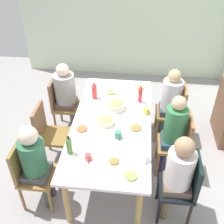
{
  "coord_description": "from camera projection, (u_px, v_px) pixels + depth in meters",
  "views": [
    {
      "loc": [
        2.73,
        0.3,
        2.97
      ],
      "look_at": [
        0.0,
        0.0,
        0.92
      ],
      "focal_mm": 44.19,
      "sensor_mm": 36.0,
      "label": 1
    }
  ],
  "objects": [
    {
      "name": "bottle_0",
      "position": [
        94.0,
        91.0,
        3.87
      ],
      "size": [
        0.07,
        0.07,
        0.24
      ],
      "color": "red",
      "rests_on": "dining_table"
    },
    {
      "name": "plate_0",
      "position": [
        140.0,
        89.0,
        4.13
      ],
      "size": [
        0.23,
        0.23,
        0.04
      ],
      "color": "silver",
      "rests_on": "dining_table"
    },
    {
      "name": "plate_4",
      "position": [
        136.0,
        128.0,
        3.39
      ],
      "size": [
        0.26,
        0.26,
        0.04
      ],
      "color": "silver",
      "rests_on": "dining_table"
    },
    {
      "name": "plate_3",
      "position": [
        114.0,
        162.0,
        2.94
      ],
      "size": [
        0.2,
        0.2,
        0.04
      ],
      "color": "silver",
      "rests_on": "dining_table"
    },
    {
      "name": "chair_1",
      "position": [
        30.0,
        171.0,
        3.19
      ],
      "size": [
        0.4,
        0.4,
        0.9
      ],
      "color": "olive",
      "rests_on": "ground_plane"
    },
    {
      "name": "person_5",
      "position": [
        170.0,
        99.0,
        4.05
      ],
      "size": [
        0.3,
        0.3,
        1.18
      ],
      "color": "#364639",
      "rests_on": "ground_plane"
    },
    {
      "name": "bowl_1",
      "position": [
        116.0,
        105.0,
        3.71
      ],
      "size": [
        0.24,
        0.24,
        0.11
      ],
      "color": "beige",
      "rests_on": "dining_table"
    },
    {
      "name": "cup_2",
      "position": [
        146.0,
        158.0,
        2.95
      ],
      "size": [
        0.11,
        0.07,
        0.09
      ],
      "color": "white",
      "rests_on": "dining_table"
    },
    {
      "name": "plate_2",
      "position": [
        82.0,
        129.0,
        3.37
      ],
      "size": [
        0.25,
        0.25,
        0.04
      ],
      "color": "silver",
      "rests_on": "dining_table"
    },
    {
      "name": "person_1",
      "position": [
        35.0,
        160.0,
        3.06
      ],
      "size": [
        0.3,
        0.3,
        1.18
      ],
      "color": "#453D44",
      "rests_on": "ground_plane"
    },
    {
      "name": "chair_4",
      "position": [
        48.0,
        132.0,
        3.75
      ],
      "size": [
        0.4,
        0.4,
        0.9
      ],
      "color": "olive",
      "rests_on": "ground_plane"
    },
    {
      "name": "person_2",
      "position": [
        66.0,
        92.0,
        4.18
      ],
      "size": [
        0.32,
        0.32,
        1.18
      ],
      "color": "brown",
      "rests_on": "ground_plane"
    },
    {
      "name": "person_3",
      "position": [
        173.0,
        129.0,
        3.48
      ],
      "size": [
        0.3,
        0.3,
        1.2
      ],
      "color": "#2F2F54",
      "rests_on": "ground_plane"
    },
    {
      "name": "plate_1",
      "position": [
        111.0,
        93.0,
        4.02
      ],
      "size": [
        0.23,
        0.23,
        0.04
      ],
      "color": "white",
      "rests_on": "dining_table"
    },
    {
      "name": "cup_1",
      "position": [
        146.0,
        111.0,
        3.63
      ],
      "size": [
        0.13,
        0.09,
        0.08
      ],
      "color": "#DBC44C",
      "rests_on": "dining_table"
    },
    {
      "name": "bottle_2",
      "position": [
        69.0,
        146.0,
        3.0
      ],
      "size": [
        0.06,
        0.06,
        0.24
      ],
      "color": "#477830",
      "rests_on": "dining_table"
    },
    {
      "name": "cup_3",
      "position": [
        88.0,
        157.0,
        2.97
      ],
      "size": [
        0.11,
        0.07,
        0.07
      ],
      "color": "#D4423E",
      "rests_on": "dining_table"
    },
    {
      "name": "chair_3",
      "position": [
        179.0,
        141.0,
        3.59
      ],
      "size": [
        0.4,
        0.4,
        0.9
      ],
      "color": "olive",
      "rests_on": "ground_plane"
    },
    {
      "name": "person_0",
      "position": [
        178.0,
        172.0,
        2.92
      ],
      "size": [
        0.3,
        0.3,
        1.18
      ],
      "color": "brown",
      "rests_on": "ground_plane"
    },
    {
      "name": "plate_5",
      "position": [
        131.0,
        177.0,
        2.78
      ],
      "size": [
        0.25,
        0.25,
        0.04
      ],
      "color": "silver",
      "rests_on": "dining_table"
    },
    {
      "name": "bowl_0",
      "position": [
        106.0,
        121.0,
        3.46
      ],
      "size": [
        0.22,
        0.22,
        0.09
      ],
      "color": "beige",
      "rests_on": "dining_table"
    },
    {
      "name": "chair_5",
      "position": [
        175.0,
        110.0,
        4.15
      ],
      "size": [
        0.4,
        0.4,
        0.9
      ],
      "color": "olive",
      "rests_on": "ground_plane"
    },
    {
      "name": "dining_table",
      "position": [
        112.0,
        126.0,
        3.56
      ],
      "size": [
        2.12,
        0.99,
        0.77
      ],
      "color": "white",
      "rests_on": "ground_plane"
    },
    {
      "name": "ground_plane",
      "position": [
        112.0,
        163.0,
        3.98
      ],
      "size": [
        6.4,
        6.4,
        0.0
      ],
      "primitive_type": "plane",
      "color": "gray"
    },
    {
      "name": "cup_0",
      "position": [
        118.0,
        135.0,
        3.24
      ],
      "size": [
        0.12,
        0.08,
        0.09
      ],
      "color": "#3D8860",
      "rests_on": "dining_table"
    },
    {
      "name": "chair_0",
      "position": [
        184.0,
        185.0,
        3.03
      ],
      "size": [
        0.4,
        0.4,
        0.9
      ],
      "color": "black",
      "rests_on": "ground_plane"
    },
    {
      "name": "wall_left",
      "position": [
        127.0,
        13.0,
        5.37
      ],
      "size": [
        0.12,
        4.3,
        2.6
      ],
      "primitive_type": "cube",
      "color": "silver",
      "rests_on": "ground_plane"
    },
    {
      "name": "chair_2",
      "position": [
        61.0,
        102.0,
        4.31
      ],
      "size": [
        0.4,
        0.4,
        0.9
      ],
      "color": "olive",
      "rests_on": "ground_plane"
    },
    {
      "name": "bottle_1",
      "position": [
        140.0,
        95.0,
        3.8
      ],
      "size": [
        0.05,
        0.05,
        0.26
      ],
      "color": "red",
      "rests_on": "dining_table"
    }
  ]
}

